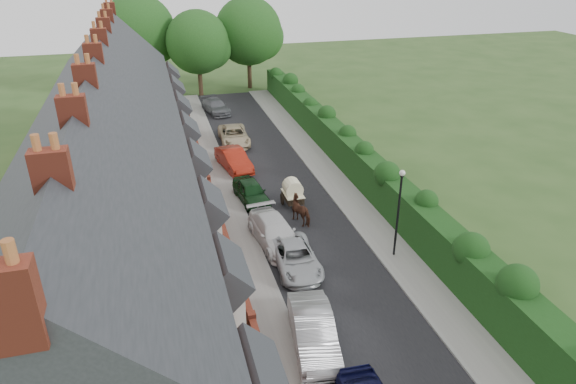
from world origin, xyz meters
name	(u,v)px	position (x,y,z in m)	size (l,w,h in m)	color
ground	(365,312)	(0.00, 0.00, 0.00)	(140.00, 140.00, 0.00)	#2D4C1E
road	(291,208)	(-0.50, 11.00, 0.01)	(6.00, 58.00, 0.02)	black
pavement_hedge_side	(350,200)	(3.60, 11.00, 0.06)	(2.20, 58.00, 0.12)	gray
pavement_house_side	(233,214)	(-4.35, 11.00, 0.06)	(1.70, 58.00, 0.12)	gray
kerb_hedge_side	(335,201)	(2.55, 11.00, 0.07)	(0.18, 58.00, 0.13)	gray
kerb_house_side	(245,213)	(-3.55, 11.00, 0.07)	(0.18, 58.00, 0.13)	gray
hedge	(377,176)	(5.40, 11.00, 1.60)	(2.10, 58.00, 2.85)	#163611
terrace_row	(114,167)	(-10.87, 9.98, 4.47)	(9.05, 40.50, 11.50)	brown
garden_wall_row	(219,218)	(-5.35, 10.00, 0.46)	(0.35, 40.35, 1.10)	maroon
lamppost	(399,203)	(3.40, 4.00, 3.30)	(0.32, 0.32, 5.16)	black
tree_far_left	(201,44)	(-2.65, 40.08, 5.71)	(7.14, 6.80, 9.29)	#332316
tree_far_right	(251,33)	(3.39, 42.08, 6.31)	(7.98, 7.60, 10.31)	#332316
tree_far_back	(143,33)	(-8.59, 43.08, 6.62)	(8.40, 8.00, 10.82)	#332316
car_silver_a	(313,331)	(-3.00, -1.49, 0.79)	(1.68, 4.81, 1.59)	#9A9A9F
car_silver_b	(296,257)	(-2.12, 4.34, 0.65)	(2.16, 4.68, 1.30)	#B2B6BA
car_white	(275,232)	(-2.58, 7.00, 0.75)	(2.09, 5.15, 1.49)	silver
car_green	(251,192)	(-2.82, 12.60, 0.71)	(1.68, 4.17, 1.42)	black
car_red	(234,159)	(-3.00, 18.32, 0.77)	(1.63, 4.68, 1.54)	maroon
car_beige	(234,136)	(-2.04, 23.80, 0.71)	(2.35, 5.10, 1.42)	#C5B38E
car_grey	(216,106)	(-2.31, 33.00, 0.68)	(1.91, 4.70, 1.37)	#5C5E64
horse	(302,210)	(-0.37, 9.03, 0.82)	(0.89, 1.95, 1.65)	#462619
horse_cart	(293,191)	(-0.37, 11.13, 1.11)	(1.22, 2.70, 1.95)	black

